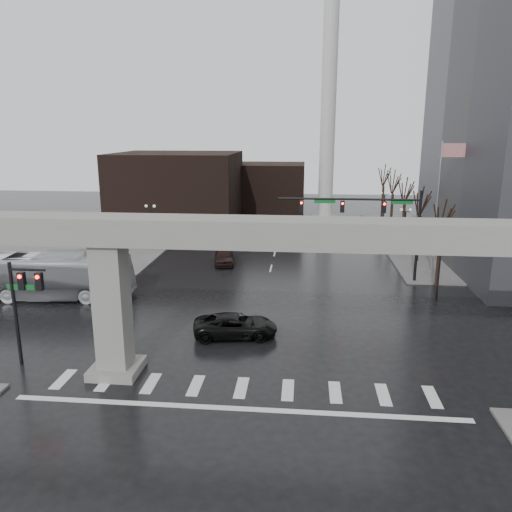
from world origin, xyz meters
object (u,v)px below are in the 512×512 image
Objects in this scene: pickup_truck at (235,326)px; far_car at (224,256)px; signal_mast_arm at (374,215)px; city_bus at (47,276)px.

pickup_truck is 18.09m from far_car.
pickup_truck is at bearing -127.48° from signal_mast_arm.
pickup_truck is 1.16× the size of far_car.
city_bus reaches higher than pickup_truck.
far_car is at bearing 162.02° from signal_mast_arm.
city_bus is at bearing -164.56° from signal_mast_arm.
signal_mast_arm reaches higher than pickup_truck.
signal_mast_arm is at bearing -78.59° from city_bus.
far_car is (-3.55, 17.74, 0.04)m from pickup_truck.
signal_mast_arm is 15.29m from far_car.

